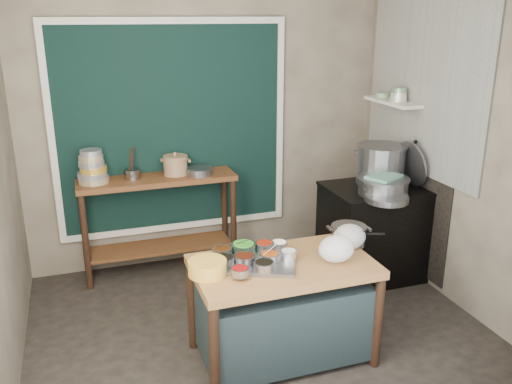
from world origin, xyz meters
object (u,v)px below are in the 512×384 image
object	(u,v)px
prep_table	(282,310)
steamer	(383,186)
utensil_cup	(132,174)
stove_block	(374,233)
back_counter	(160,225)
saucepan	(349,235)
yellow_basin	(207,268)
stock_pot	(381,165)
ceramic_crock	(175,166)
condiment_tray	(253,262)

from	to	relation	value
prep_table	steamer	bearing A→B (deg)	31.30
prep_table	utensil_cup	xyz separation A→B (m)	(-0.82, 1.70, 0.62)
prep_table	stove_block	bearing A→B (deg)	35.93
back_counter	utensil_cup	xyz separation A→B (m)	(-0.22, 0.02, 0.52)
back_counter	saucepan	distance (m)	1.97
utensil_cup	steamer	bearing A→B (deg)	-24.73
yellow_basin	utensil_cup	xyz separation A→B (m)	(-0.28, 1.70, 0.20)
prep_table	stock_pot	size ratio (longest dim) A/B	2.67
prep_table	yellow_basin	distance (m)	0.69
yellow_basin	steamer	distance (m)	1.93
stove_block	yellow_basin	size ratio (longest dim) A/B	3.51
stove_block	stock_pot	size ratio (longest dim) A/B	1.92
prep_table	back_counter	world-z (taller)	back_counter
saucepan	utensil_cup	xyz separation A→B (m)	(-1.39, 1.56, 0.17)
back_counter	ceramic_crock	xyz separation A→B (m)	(0.18, 0.03, 0.56)
ceramic_crock	utensil_cup	bearing A→B (deg)	-178.29
stove_block	saucepan	bearing A→B (deg)	-131.92
yellow_basin	prep_table	bearing A→B (deg)	0.45
ceramic_crock	steamer	distance (m)	1.91
saucepan	stove_block	bearing A→B (deg)	70.56
condiment_tray	saucepan	size ratio (longest dim) A/B	2.16
stock_pot	steamer	bearing A→B (deg)	-115.68
prep_table	condiment_tray	bearing A→B (deg)	164.38
condiment_tray	yellow_basin	size ratio (longest dim) A/B	2.26
back_counter	utensil_cup	distance (m)	0.56
condiment_tray	stock_pot	size ratio (longest dim) A/B	1.24
back_counter	yellow_basin	bearing A→B (deg)	-87.92
saucepan	steamer	world-z (taller)	steamer
back_counter	steamer	distance (m)	2.11
steamer	yellow_basin	bearing A→B (deg)	-156.85
condiment_tray	saucepan	xyz separation A→B (m)	(0.78, 0.08, 0.06)
ceramic_crock	stock_pot	bearing A→B (deg)	-20.78
utensil_cup	ceramic_crock	xyz separation A→B (m)	(0.40, 0.01, 0.04)
saucepan	stock_pot	world-z (taller)	stock_pot
saucepan	steamer	bearing A→B (deg)	65.55
yellow_basin	utensil_cup	world-z (taller)	utensil_cup
utensil_cup	ceramic_crock	size ratio (longest dim) A/B	0.63
stock_pot	back_counter	bearing A→B (deg)	161.81
saucepan	ceramic_crock	world-z (taller)	ceramic_crock
yellow_basin	utensil_cup	distance (m)	1.73
back_counter	ceramic_crock	size ratio (longest dim) A/B	6.05
stove_block	stock_pot	bearing A→B (deg)	52.54
utensil_cup	stock_pot	bearing A→B (deg)	-16.92
condiment_tray	prep_table	bearing A→B (deg)	-15.48
stove_block	stock_pot	xyz separation A→B (m)	(0.06, 0.08, 0.64)
yellow_basin	saucepan	distance (m)	1.12
prep_table	steamer	distance (m)	1.55
back_counter	steamer	world-z (taller)	steamer
stove_block	stock_pot	world-z (taller)	stock_pot
back_counter	steamer	bearing A→B (deg)	-26.80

